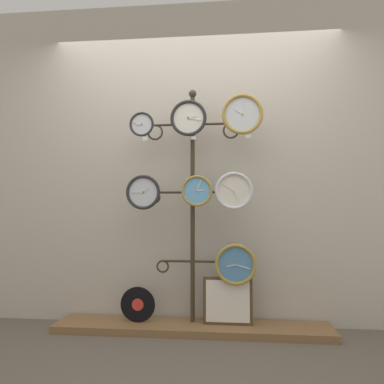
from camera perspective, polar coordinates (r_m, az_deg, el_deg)
The scene contains 16 objects.
ground_plane at distance 2.85m, azimuth -0.81°, elevation -22.67°, with size 12.00×12.00×0.00m, color brown.
shop_wall at distance 3.27m, azimuth 0.38°, elevation 4.83°, with size 4.40×0.04×2.80m.
low_shelf at distance 3.17m, azimuth -0.02°, elevation -20.00°, with size 2.20×0.36×0.06m.
display_stand at distance 3.10m, azimuth 0.10°, elevation -9.05°, with size 0.77×0.42×1.97m.
clock_top_left at distance 3.15m, azimuth -7.66°, elevation 10.17°, with size 0.20×0.04×0.20m.
clock_top_center at distance 3.09m, azimuth -0.54°, elevation 11.18°, with size 0.30×0.04×0.30m.
clock_top_right at distance 3.05m, azimuth 7.69°, elevation 11.66°, with size 0.33×0.04×0.33m.
clock_middle_left at distance 3.05m, azimuth -7.45°, elevation -0.04°, with size 0.28×0.04×0.28m.
clock_middle_center at distance 2.99m, azimuth 0.75°, elevation 0.18°, with size 0.25×0.04×0.25m.
clock_middle_right at distance 2.96m, azimuth 6.41°, elevation 0.17°, with size 0.30×0.04×0.30m.
clock_bottom_right at distance 3.02m, azimuth 6.67°, elevation -10.91°, with size 0.33×0.04×0.33m.
vinyl_record at distance 3.19m, azimuth -8.27°, elevation -16.61°, with size 0.29×0.01×0.29m.
picture_frame at distance 3.10m, azimuth 5.47°, elevation -16.20°, with size 0.39×0.02×0.37m.
price_tag_upper at distance 3.12m, azimuth -7.18°, elevation 8.08°, with size 0.04×0.00×0.03m.
price_tag_mid at distance 3.05m, azimuth 0.22°, elevation 8.27°, with size 0.04×0.00×0.03m.
price_tag_lower at distance 3.01m, azimuth 8.57°, elevation 8.43°, with size 0.04×0.00×0.03m.
Camera 1 is at (0.31, -2.66, 0.98)m, focal length 35.00 mm.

